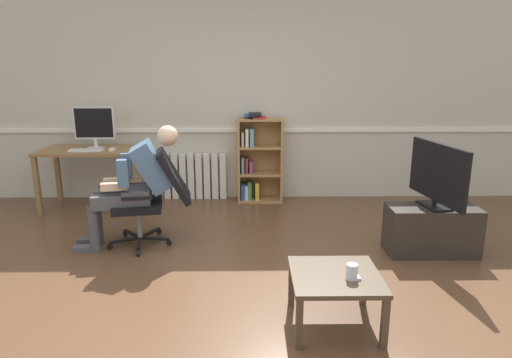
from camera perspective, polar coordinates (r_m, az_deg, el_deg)
The scene contains 15 objects.
ground_plane at distance 3.67m, azimuth -2.23°, elevation -14.02°, with size 18.00×18.00×0.00m, color brown.
back_wall at distance 5.89m, azimuth -1.71°, elevation 10.50°, with size 12.00×0.13×2.70m.
computer_desk at distance 5.83m, azimuth -20.47°, elevation 2.62°, with size 1.21×0.67×0.76m.
imac_monitor at distance 5.83m, azimuth -20.14°, elevation 6.61°, with size 0.50×0.14×0.51m.
keyboard at distance 5.68m, azimuth -21.03°, elevation 3.49°, with size 0.40×0.12×0.02m, color white.
computer_mouse at distance 5.60m, azimuth -18.02°, elevation 3.66°, with size 0.06×0.10×0.03m, color white.
bookshelf at distance 5.80m, azimuth 0.12°, elevation 2.39°, with size 0.59×0.29×1.17m.
radiator at distance 6.00m, azimuth -8.36°, elevation 0.36°, with size 0.94×0.08×0.62m.
office_chair at distance 4.49m, azimuth -12.98°, elevation -1.87°, with size 0.84×0.63×0.95m.
person_seated at distance 4.47m, azimuth -15.35°, elevation -0.42°, with size 1.06×0.47×1.19m.
tv_stand at distance 4.55m, azimuth 21.68°, elevation -6.13°, with size 0.84×0.37×0.46m.
tv_screen at distance 4.40m, azimuth 22.35°, elevation 0.55°, with size 0.25×0.86×0.60m.
coffee_table at distance 3.13m, azimuth 10.18°, elevation -12.83°, with size 0.60×0.59×0.38m.
drinking_glass at distance 3.03m, azimuth 12.27°, elevation -11.60°, with size 0.08×0.08×0.10m, color silver.
spare_remote at distance 3.10m, azimuth 12.60°, elevation -11.93°, with size 0.04×0.15×0.02m, color white.
Camera 1 is at (0.10, -3.23, 1.75)m, focal length 31.04 mm.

